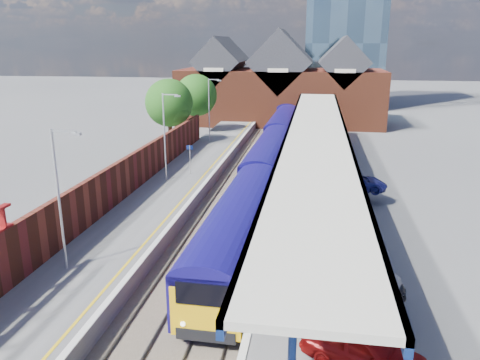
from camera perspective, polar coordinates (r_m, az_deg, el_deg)
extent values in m
plane|color=#5B5B5E|center=(45.25, 2.10, 1.29)|extent=(240.00, 240.00, 0.00)
cube|color=#473D33|center=(35.77, 0.09, -2.77)|extent=(6.00, 76.00, 0.06)
cube|color=slate|center=(36.14, -3.39, -2.44)|extent=(0.07, 76.00, 0.14)
cube|color=slate|center=(35.86, -1.14, -2.57)|extent=(0.07, 76.00, 0.14)
cube|color=slate|center=(35.63, 1.33, -2.70)|extent=(0.07, 76.00, 0.14)
cube|color=slate|center=(35.47, 3.64, -2.81)|extent=(0.07, 76.00, 0.14)
cube|color=#565659|center=(36.85, -8.39, -1.60)|extent=(5.00, 76.00, 1.00)
cube|color=#565659|center=(35.22, 9.78, -2.52)|extent=(6.00, 76.00, 1.00)
cube|color=silver|center=(36.07, -4.86, -1.00)|extent=(0.30, 76.00, 0.05)
cube|color=silver|center=(35.12, 5.17, -1.49)|extent=(0.30, 76.00, 0.05)
cube|color=yellow|center=(36.22, -5.78, -0.98)|extent=(0.14, 76.00, 0.01)
cube|color=#130D60|center=(25.70, -0.12, -6.16)|extent=(3.11, 16.05, 2.50)
cube|color=#130D60|center=(25.24, -0.13, -3.54)|extent=(3.11, 16.05, 0.60)
cube|color=#130D60|center=(41.40, 3.61, 2.55)|extent=(3.11, 16.05, 2.50)
cube|color=#130D60|center=(41.12, 3.64, 4.25)|extent=(3.11, 16.05, 0.60)
cube|color=#130D60|center=(57.60, 5.27, 6.43)|extent=(3.11, 16.05, 2.50)
cube|color=#130D60|center=(57.40, 5.30, 7.66)|extent=(3.11, 16.05, 0.60)
cube|color=#130D60|center=(73.99, 6.21, 8.59)|extent=(3.11, 16.05, 2.50)
cube|color=#130D60|center=(73.83, 6.24, 9.55)|extent=(3.11, 16.05, 0.60)
cube|color=black|center=(49.51, 2.94, 5.38)|extent=(0.04, 60.54, 0.70)
cube|color=#CF3D0D|center=(49.67, 2.92, 4.47)|extent=(0.03, 55.27, 0.30)
cube|color=#B3170B|center=(49.72, 2.90, 4.19)|extent=(0.03, 55.27, 0.30)
cube|color=#F2B20C|center=(18.86, -4.18, -15.83)|extent=(2.83, 0.36, 2.10)
cube|color=black|center=(18.34, -4.31, -13.75)|extent=(2.30, 0.21, 0.90)
cube|color=black|center=(21.52, -2.63, -15.76)|extent=(2.00, 2.40, 0.60)
cube|color=black|center=(79.75, 6.41, 7.98)|extent=(2.00, 2.40, 0.60)
cylinder|color=navy|center=(14.28, 6.33, -20.95)|extent=(0.24, 0.24, 4.20)
cylinder|color=navy|center=(18.51, 7.19, -11.59)|extent=(0.24, 0.24, 4.20)
cylinder|color=navy|center=(23.05, 7.69, -5.81)|extent=(0.24, 0.24, 4.20)
cylinder|color=navy|center=(27.75, 8.02, -1.96)|extent=(0.24, 0.24, 4.20)
cylinder|color=navy|center=(32.54, 8.25, 0.77)|extent=(0.24, 0.24, 4.20)
cylinder|color=navy|center=(37.39, 8.43, 2.80)|extent=(0.24, 0.24, 4.20)
cylinder|color=navy|center=(42.27, 8.56, 4.36)|extent=(0.24, 0.24, 4.20)
cylinder|color=navy|center=(47.17, 8.66, 5.59)|extent=(0.24, 0.24, 4.20)
cylinder|color=navy|center=(52.10, 8.75, 6.60)|extent=(0.24, 0.24, 4.20)
cylinder|color=navy|center=(57.03, 8.82, 7.43)|extent=(0.24, 0.24, 4.20)
cube|color=beige|center=(35.95, 9.34, 5.88)|extent=(4.50, 52.00, 0.25)
cube|color=navy|center=(36.03, 5.90, 5.80)|extent=(0.20, 52.00, 0.55)
cube|color=navy|center=(36.05, 12.76, 5.48)|extent=(0.20, 52.00, 0.55)
cylinder|color=#A5A8AA|center=(23.84, -21.17, -2.47)|extent=(0.12, 0.12, 7.00)
cube|color=#A5A8AA|center=(22.73, -20.73, 5.58)|extent=(1.20, 0.08, 0.08)
cube|color=#A5A8AA|center=(22.46, -19.37, 5.33)|extent=(0.45, 0.18, 0.12)
cylinder|color=#A5A8AA|center=(38.00, -9.18, 5.15)|extent=(0.12, 0.12, 7.00)
cube|color=#A5A8AA|center=(37.32, -8.53, 10.26)|extent=(1.20, 0.08, 0.08)
cube|color=#A5A8AA|center=(37.15, -7.63, 10.11)|extent=(0.45, 0.18, 0.12)
cylinder|color=#A5A8AA|center=(53.22, -3.79, 8.48)|extent=(0.12, 0.12, 7.00)
cube|color=#A5A8AA|center=(52.73, -3.21, 12.13)|extent=(1.20, 0.08, 0.08)
cube|color=#A5A8AA|center=(52.62, -2.56, 12.02)|extent=(0.45, 0.18, 0.12)
cylinder|color=#A5A8AA|center=(39.92, -6.10, 2.49)|extent=(0.08, 0.08, 2.50)
cube|color=#0C194C|center=(39.69, -6.15, 3.97)|extent=(0.55, 0.06, 0.35)
cube|color=maroon|center=(31.90, -16.21, -1.35)|extent=(0.35, 50.00, 2.80)
cube|color=maroon|center=(23.20, -26.99, -4.21)|extent=(0.30, 0.12, 1.00)
cube|color=maroon|center=(71.99, 4.97, 10.10)|extent=(30.00, 12.00, 8.00)
cube|color=#232328|center=(72.85, -2.23, 14.32)|extent=(7.13, 12.00, 7.13)
cube|color=#232328|center=(71.62, 5.07, 14.23)|extent=(9.16, 12.00, 9.16)
cube|color=#232328|center=(71.51, 12.50, 13.92)|extent=(7.13, 12.00, 7.13)
cube|color=beige|center=(66.98, -3.27, 13.27)|extent=(2.80, 0.15, 0.50)
cube|color=beige|center=(65.64, 4.64, 13.19)|extent=(2.80, 0.15, 0.50)
cube|color=beige|center=(65.52, 12.71, 12.85)|extent=(2.80, 0.15, 0.50)
cylinder|color=#382314|center=(52.76, -8.48, 5.52)|extent=(0.44, 0.44, 4.00)
sphere|color=#1E5215|center=(52.23, -8.64, 9.29)|extent=(5.20, 5.20, 5.20)
sphere|color=#1E5215|center=(51.61, -7.92, 8.45)|extent=(3.20, 3.20, 3.20)
cylinder|color=#382314|center=(60.06, -5.27, 6.93)|extent=(0.44, 0.44, 4.00)
sphere|color=#1E5215|center=(59.59, -5.36, 10.25)|extent=(5.20, 5.20, 5.20)
sphere|color=#1E5215|center=(58.99, -4.70, 9.52)|extent=(3.20, 3.20, 3.20)
imported|color=maroon|center=(17.48, 14.78, -19.20)|extent=(4.57, 3.28, 1.45)
imported|color=#AFAEB3|center=(21.94, 13.27, -11.28)|extent=(4.66, 2.90, 1.45)
imported|color=black|center=(21.47, 14.04, -12.27)|extent=(4.68, 3.00, 1.26)
imported|color=navy|center=(36.27, 13.81, -0.27)|extent=(4.94, 2.60, 1.33)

